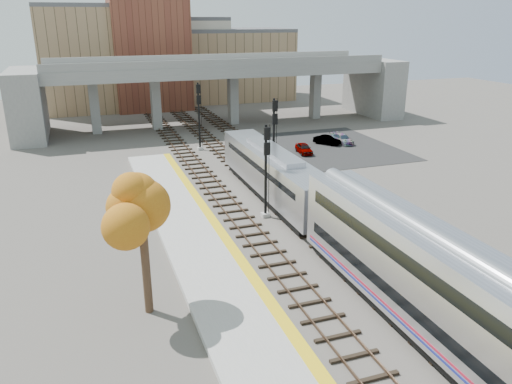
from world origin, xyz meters
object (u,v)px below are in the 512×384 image
object	(u,v)px
locomotive	(273,172)
coach	(460,305)
car_b	(327,140)
signal_mast_near	(266,172)
signal_mast_mid	(274,139)
tree	(141,211)
car_c	(342,139)
car_a	(304,148)
signal_mast_far	(199,116)

from	to	relation	value
locomotive	coach	distance (m)	22.61
car_b	signal_mast_near	bearing A→B (deg)	-164.33
signal_mast_mid	coach	bearing A→B (deg)	-94.15
signal_mast_near	signal_mast_mid	world-z (taller)	signal_mast_mid
tree	car_c	world-z (taller)	tree
car_a	car_c	size ratio (longest dim) A/B	0.88
signal_mast_mid	tree	world-z (taller)	tree
signal_mast_mid	tree	xyz separation A→B (m)	(-14.51, -19.07, 1.79)
locomotive	car_a	world-z (taller)	locomotive
car_a	car_b	distance (m)	5.20
signal_mast_near	signal_mast_far	bearing A→B (deg)	90.00
car_c	car_b	bearing A→B (deg)	173.01
signal_mast_far	tree	world-z (taller)	signal_mast_far
coach	signal_mast_mid	size ratio (longest dim) A/B	3.26
coach	car_c	size ratio (longest dim) A/B	6.51
signal_mast_mid	tree	distance (m)	24.03
car_b	coach	bearing A→B (deg)	-144.99
locomotive	signal_mast_near	distance (m)	4.63
tree	car_c	xyz separation A→B (m)	(27.47, 29.24, -5.11)
signal_mast_mid	car_c	bearing A→B (deg)	38.11
tree	car_b	xyz separation A→B (m)	(25.46, 29.33, -5.13)
signal_mast_mid	car_b	xyz separation A→B (m)	(10.96, 10.26, -3.33)
coach	car_c	bearing A→B (deg)	68.36
coach	tree	size ratio (longest dim) A/B	3.25
signal_mast_far	car_c	distance (m)	17.61
locomotive	signal_mast_far	distance (m)	18.09
locomotive	tree	xyz separation A→B (m)	(-12.51, -14.13, 3.43)
signal_mast_near	tree	xyz separation A→B (m)	(-10.41, -10.24, 2.07)
signal_mast_near	car_a	size ratio (longest dim) A/B	2.16
signal_mast_mid	signal_mast_far	world-z (taller)	signal_mast_far
signal_mast_mid	car_a	size ratio (longest dim) A/B	2.28
signal_mast_mid	car_b	distance (m)	15.37
coach	signal_mast_near	bearing A→B (deg)	96.40
car_b	signal_mast_mid	bearing A→B (deg)	-172.96
coach	signal_mast_mid	xyz separation A→B (m)	(2.00, 27.54, 1.12)
signal_mast_far	car_a	size ratio (longest dim) A/B	2.29
locomotive	car_a	xyz separation A→B (m)	(8.59, 12.36, -1.66)
locomotive	tree	distance (m)	19.18
signal_mast_near	car_b	world-z (taller)	signal_mast_near
car_c	tree	bearing A→B (deg)	-137.68
coach	signal_mast_mid	distance (m)	27.64
locomotive	tree	size ratio (longest dim) A/B	2.47
tree	car_b	bearing A→B (deg)	49.03
coach	car_b	bearing A→B (deg)	71.08
locomotive	signal_mast_near	bearing A→B (deg)	-118.32
tree	car_c	distance (m)	40.44
car_a	car_b	xyz separation A→B (m)	(4.36, 2.83, -0.03)
signal_mast_far	car_c	bearing A→B (deg)	-9.27
signal_mast_near	car_c	size ratio (longest dim) A/B	1.89
coach	tree	distance (m)	15.38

